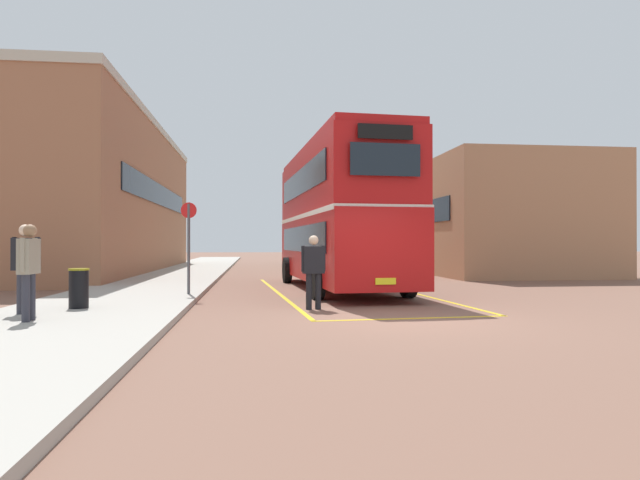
{
  "coord_description": "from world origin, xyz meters",
  "views": [
    {
      "loc": [
        -2.97,
        -10.75,
        1.56
      ],
      "look_at": [
        -0.34,
        11.32,
        1.69
      ],
      "focal_mm": 30.45,
      "sensor_mm": 36.0,
      "label": 1
    }
  ],
  "objects_px": {
    "single_deck_bus": "(337,242)",
    "litter_bin": "(79,288)",
    "double_decker_bus": "(338,215)",
    "pedestrian_waiting_near": "(26,262)",
    "pedestrian_boarding": "(313,266)",
    "bus_stop_sign": "(189,239)",
    "pedestrian_waiting_far": "(29,265)"
  },
  "relations": [
    {
      "from": "pedestrian_waiting_far",
      "to": "bus_stop_sign",
      "type": "distance_m",
      "value": 5.55
    },
    {
      "from": "double_decker_bus",
      "to": "pedestrian_waiting_far",
      "type": "xyz_separation_m",
      "value": [
        -6.87,
        -7.73,
        -1.34
      ]
    },
    {
      "from": "single_deck_bus",
      "to": "pedestrian_boarding",
      "type": "bearing_deg",
      "value": -99.77
    },
    {
      "from": "pedestrian_waiting_near",
      "to": "litter_bin",
      "type": "xyz_separation_m",
      "value": [
        0.73,
        0.93,
        -0.61
      ]
    },
    {
      "from": "double_decker_bus",
      "to": "pedestrian_boarding",
      "type": "relative_size",
      "value": 6.12
    },
    {
      "from": "bus_stop_sign",
      "to": "double_decker_bus",
      "type": "bearing_deg",
      "value": 30.06
    },
    {
      "from": "pedestrian_boarding",
      "to": "litter_bin",
      "type": "relative_size",
      "value": 2.01
    },
    {
      "from": "double_decker_bus",
      "to": "pedestrian_boarding",
      "type": "height_order",
      "value": "double_decker_bus"
    },
    {
      "from": "bus_stop_sign",
      "to": "pedestrian_waiting_far",
      "type": "bearing_deg",
      "value": -113.96
    },
    {
      "from": "double_decker_bus",
      "to": "single_deck_bus",
      "type": "relative_size",
      "value": 1.22
    },
    {
      "from": "pedestrian_boarding",
      "to": "single_deck_bus",
      "type": "bearing_deg",
      "value": 80.23
    },
    {
      "from": "double_decker_bus",
      "to": "bus_stop_sign",
      "type": "relative_size",
      "value": 4.16
    },
    {
      "from": "bus_stop_sign",
      "to": "pedestrian_boarding",
      "type": "bearing_deg",
      "value": -41.19
    },
    {
      "from": "pedestrian_waiting_near",
      "to": "litter_bin",
      "type": "distance_m",
      "value": 1.33
    },
    {
      "from": "litter_bin",
      "to": "bus_stop_sign",
      "type": "xyz_separation_m",
      "value": [
        1.98,
        3.1,
        1.11
      ]
    },
    {
      "from": "double_decker_bus",
      "to": "pedestrian_waiting_near",
      "type": "bearing_deg",
      "value": -137.56
    },
    {
      "from": "single_deck_bus",
      "to": "pedestrian_waiting_far",
      "type": "xyz_separation_m",
      "value": [
        -9.93,
        -28.24,
        -0.47
      ]
    },
    {
      "from": "double_decker_bus",
      "to": "bus_stop_sign",
      "type": "distance_m",
      "value": 5.41
    },
    {
      "from": "double_decker_bus",
      "to": "pedestrian_waiting_far",
      "type": "bearing_deg",
      "value": -131.65
    },
    {
      "from": "pedestrian_boarding",
      "to": "bus_stop_sign",
      "type": "height_order",
      "value": "bus_stop_sign"
    },
    {
      "from": "single_deck_bus",
      "to": "bus_stop_sign",
      "type": "relative_size",
      "value": 3.42
    },
    {
      "from": "double_decker_bus",
      "to": "single_deck_bus",
      "type": "height_order",
      "value": "double_decker_bus"
    },
    {
      "from": "single_deck_bus",
      "to": "double_decker_bus",
      "type": "bearing_deg",
      "value": -98.48
    },
    {
      "from": "single_deck_bus",
      "to": "litter_bin",
      "type": "xyz_separation_m",
      "value": [
        -9.67,
        -26.29,
        -1.06
      ]
    },
    {
      "from": "pedestrian_boarding",
      "to": "pedestrian_waiting_near",
      "type": "xyz_separation_m",
      "value": [
        -5.92,
        -1.22,
        0.18
      ]
    },
    {
      "from": "single_deck_bus",
      "to": "pedestrian_waiting_near",
      "type": "xyz_separation_m",
      "value": [
        -10.39,
        -27.22,
        -0.45
      ]
    },
    {
      "from": "double_decker_bus",
      "to": "pedestrian_waiting_near",
      "type": "relative_size",
      "value": 5.94
    },
    {
      "from": "pedestrian_waiting_far",
      "to": "litter_bin",
      "type": "distance_m",
      "value": 2.06
    },
    {
      "from": "pedestrian_waiting_near",
      "to": "bus_stop_sign",
      "type": "bearing_deg",
      "value": 56.12
    },
    {
      "from": "litter_bin",
      "to": "pedestrian_waiting_near",
      "type": "bearing_deg",
      "value": -128.03
    },
    {
      "from": "double_decker_bus",
      "to": "single_deck_bus",
      "type": "distance_m",
      "value": 20.75
    },
    {
      "from": "pedestrian_boarding",
      "to": "pedestrian_waiting_near",
      "type": "relative_size",
      "value": 0.97
    }
  ]
}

